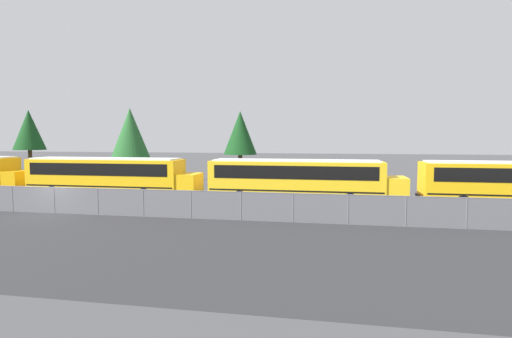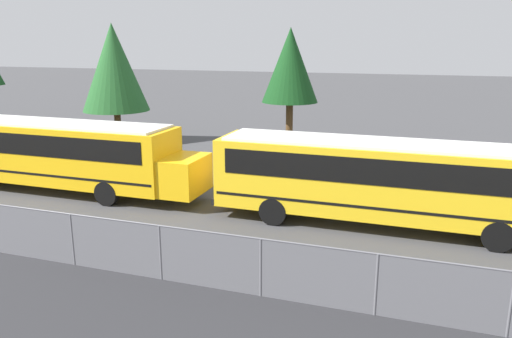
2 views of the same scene
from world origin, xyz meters
TOP-DOWN VIEW (x-y plane):
  - ground_plane at (0.00, 0.00)m, footprint 200.00×200.00m
  - fence at (0.00, -0.00)m, footprint 114.65×0.07m
  - school_bus_3 at (0.01, 6.41)m, footprint 13.95×2.60m
  - school_bus_4 at (14.93, 6.47)m, footprint 13.95×2.60m
  - tree_1 at (-3.73, 17.01)m, footprint 4.38×4.38m
  - tree_2 at (-17.66, 19.12)m, footprint 3.60×3.60m
  - tree_3 at (7.83, 18.60)m, footprint 3.48×3.48m

SIDE VIEW (x-z plane):
  - ground_plane at x=0.00m, z-range 0.00..0.00m
  - fence at x=0.00m, z-range 0.02..1.70m
  - school_bus_3 at x=0.01m, z-range 0.31..3.51m
  - school_bus_4 at x=14.93m, z-range 0.31..3.51m
  - tree_1 at x=-3.73m, z-range 1.09..8.98m
  - tree_3 at x=7.83m, z-range 1.47..9.02m
  - tree_2 at x=-17.66m, z-range 1.63..9.67m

